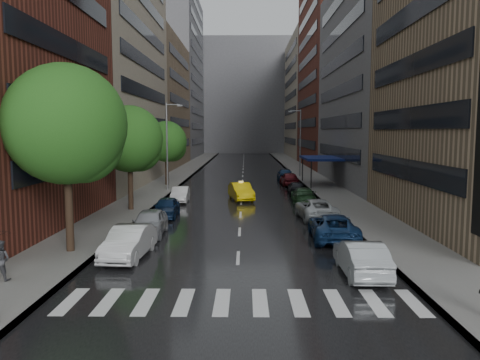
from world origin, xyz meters
name	(u,v)px	position (x,y,z in m)	size (l,w,h in m)	color
ground	(237,284)	(0.00, 0.00, 0.00)	(220.00, 220.00, 0.00)	gray
road	(243,173)	(0.00, 50.00, 0.01)	(14.00, 140.00, 0.01)	black
sidewalk_left	(182,173)	(-9.00, 50.00, 0.07)	(4.00, 140.00, 0.15)	gray
sidewalk_right	(304,173)	(9.00, 50.00, 0.07)	(4.00, 140.00, 0.15)	gray
crosswalk	(241,302)	(0.20, -2.00, 0.01)	(13.15, 2.80, 0.01)	silver
buildings_left	(151,71)	(-15.00, 58.79, 15.99)	(8.00, 108.00, 38.00)	maroon
buildings_right	(338,75)	(15.00, 56.70, 15.03)	(8.05, 109.10, 36.00)	#937A5B
building_far	(244,97)	(0.00, 118.00, 16.00)	(40.00, 14.00, 32.00)	slate
tree_near	(66,125)	(-8.60, 4.75, 6.58)	(6.03, 6.03, 9.60)	#382619
tree_mid	(129,139)	(-8.60, 17.49, 5.63)	(5.16, 5.16, 8.23)	#382619
tree_far	(166,142)	(-8.60, 34.37, 5.05)	(4.63, 4.63, 7.39)	#382619
taxi	(241,191)	(-0.03, 23.56, 0.78)	(1.66, 4.75, 1.56)	yellow
parked_cars_left	(157,216)	(-5.40, 11.31, 0.75)	(2.00, 22.86, 1.57)	silver
parked_cars_right	(306,198)	(5.40, 19.78, 0.74)	(2.77, 43.93, 1.57)	#9EA4A7
ped_black_umbrella	(0,251)	(-9.68, -0.04, 1.38)	(0.96, 0.98, 2.09)	#444348
street_lamp_left	(168,144)	(-7.72, 30.00, 4.89)	(1.74, 0.22, 9.00)	gray
street_lamp_right	(300,141)	(7.72, 45.00, 4.89)	(1.74, 0.22, 9.00)	gray
awning	(321,158)	(8.98, 35.00, 3.13)	(4.00, 8.00, 3.12)	navy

